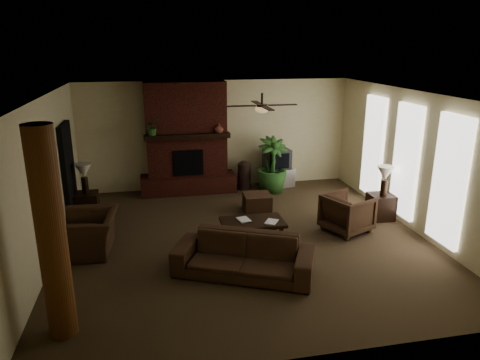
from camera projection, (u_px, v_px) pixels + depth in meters
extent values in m
plane|color=#4A3925|center=(244.00, 239.00, 8.71)|extent=(7.00, 7.00, 0.00)
plane|color=silver|center=(244.00, 95.00, 7.89)|extent=(7.00, 7.00, 0.00)
plane|color=beige|center=(216.00, 135.00, 11.58)|extent=(7.00, 0.00, 7.00)
plane|color=beige|center=(308.00, 254.00, 5.02)|extent=(7.00, 0.00, 7.00)
plane|color=beige|center=(45.00, 182.00, 7.63)|extent=(0.00, 7.00, 7.00)
plane|color=beige|center=(414.00, 161.00, 8.96)|extent=(0.00, 7.00, 7.00)
cube|color=#552016|center=(187.00, 138.00, 11.19)|extent=(2.00, 0.50, 2.80)
cube|color=#552016|center=(189.00, 184.00, 11.44)|extent=(2.40, 0.70, 0.45)
cube|color=black|center=(188.00, 163.00, 11.12)|extent=(0.75, 0.04, 0.65)
cube|color=black|center=(187.00, 136.00, 10.90)|extent=(2.10, 0.28, 0.12)
cube|color=white|center=(373.00, 147.00, 10.47)|extent=(0.08, 0.85, 2.35)
cube|color=white|center=(406.00, 161.00, 9.15)|extent=(0.08, 0.85, 2.35)
cube|color=white|center=(449.00, 181.00, 7.84)|extent=(0.08, 0.85, 2.35)
cylinder|color=brown|center=(51.00, 236.00, 5.49)|extent=(0.36, 0.36, 2.80)
cube|color=black|center=(69.00, 173.00, 9.43)|extent=(0.10, 1.00, 2.10)
cylinder|color=black|center=(262.00, 99.00, 8.28)|extent=(0.04, 0.04, 0.24)
cylinder|color=black|center=(262.00, 106.00, 8.31)|extent=(0.20, 0.20, 0.06)
ellipsoid|color=#F2BF72|center=(262.00, 109.00, 8.33)|extent=(0.26, 0.26, 0.14)
cube|color=black|center=(282.00, 105.00, 8.39)|extent=(0.55, 0.12, 0.01)
cube|color=black|center=(241.00, 106.00, 8.23)|extent=(0.55, 0.12, 0.01)
cube|color=black|center=(257.00, 103.00, 8.69)|extent=(0.12, 0.55, 0.01)
cube|color=black|center=(267.00, 108.00, 7.94)|extent=(0.12, 0.55, 0.01)
imported|color=#412B1C|center=(244.00, 250.00, 7.28)|extent=(2.35, 1.56, 0.89)
imported|color=#412B1C|center=(88.00, 227.00, 8.07)|extent=(0.81, 1.17, 0.98)
imported|color=#412B1C|center=(348.00, 211.00, 8.98)|extent=(1.05, 1.08, 0.86)
cube|color=black|center=(253.00, 222.00, 8.50)|extent=(1.20, 0.70, 0.06)
cube|color=black|center=(229.00, 240.00, 8.24)|extent=(0.07, 0.07, 0.37)
cube|color=black|center=(281.00, 236.00, 8.43)|extent=(0.07, 0.07, 0.37)
cube|color=black|center=(225.00, 230.00, 8.71)|extent=(0.07, 0.07, 0.37)
cube|color=black|center=(274.00, 226.00, 8.90)|extent=(0.07, 0.07, 0.37)
cube|color=#412B1C|center=(257.00, 203.00, 10.14)|extent=(0.64, 0.64, 0.40)
cube|color=silver|center=(277.00, 177.00, 11.88)|extent=(0.94, 0.68, 0.50)
cube|color=#373639|center=(277.00, 159.00, 11.73)|extent=(0.70, 0.57, 0.52)
cube|color=black|center=(280.00, 161.00, 11.48)|extent=(0.52, 0.09, 0.40)
cylinder|color=#32211C|center=(244.00, 176.00, 11.63)|extent=(0.34, 0.34, 0.70)
sphere|color=#32211C|center=(244.00, 167.00, 11.56)|extent=(0.34, 0.34, 0.34)
imported|color=#306026|center=(272.00, 177.00, 11.44)|extent=(1.13, 1.57, 0.79)
cube|color=black|center=(87.00, 205.00, 9.77)|extent=(0.51, 0.51, 0.55)
cylinder|color=black|center=(85.00, 185.00, 9.69)|extent=(0.17, 0.17, 0.35)
cone|color=silver|center=(84.00, 171.00, 9.59)|extent=(0.44, 0.44, 0.30)
cube|color=black|center=(381.00, 207.00, 9.68)|extent=(0.51, 0.51, 0.55)
cylinder|color=black|center=(384.00, 188.00, 9.50)|extent=(0.15, 0.15, 0.35)
cone|color=silver|center=(385.00, 173.00, 9.40)|extent=(0.39, 0.39, 0.30)
imported|color=#306026|center=(152.00, 129.00, 10.64)|extent=(0.46, 0.49, 0.33)
imported|color=brown|center=(219.00, 128.00, 10.97)|extent=(0.26, 0.26, 0.22)
imported|color=#999999|center=(238.00, 214.00, 8.43)|extent=(0.22, 0.07, 0.29)
imported|color=#999999|center=(266.00, 215.00, 8.41)|extent=(0.19, 0.13, 0.29)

